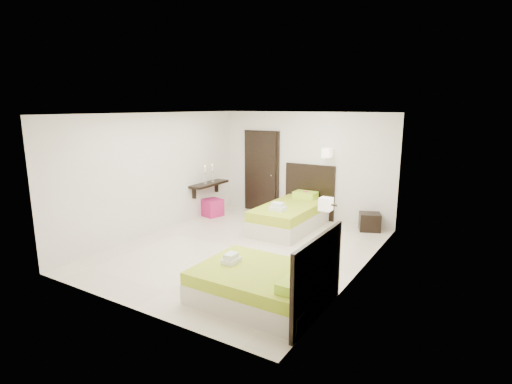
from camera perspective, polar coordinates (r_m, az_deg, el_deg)
The scene contains 7 objects.
floor at distance 7.86m, azimuth -1.78°, elevation -8.18°, with size 5.50×5.50×0.00m, color beige.
bed_single at distance 9.14m, azimuth 5.13°, elevation -3.18°, with size 1.29×2.16×1.78m.
bed_double at distance 5.79m, azimuth 1.28°, elevation -13.02°, with size 1.81×1.54×1.49m.
nightstand at distance 9.30m, azimuth 15.93°, elevation -4.12°, with size 0.45×0.40×0.40m, color black.
ottoman at distance 10.17m, azimuth -6.24°, elevation -2.23°, with size 0.43×0.43×0.43m, color #A41555.
door at distance 10.43m, azimuth 0.79°, elevation 2.90°, with size 1.02×0.15×2.14m.
console_shelf at distance 10.07m, azimuth -6.76°, elevation 1.13°, with size 0.35×1.20×0.78m.
Camera 1 is at (4.05, -6.15, 2.74)m, focal length 28.00 mm.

